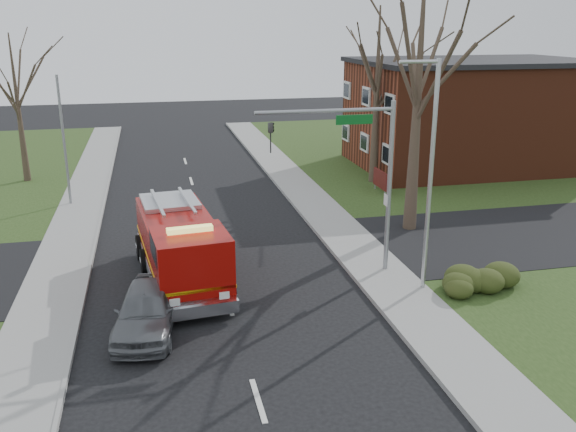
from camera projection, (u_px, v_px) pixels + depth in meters
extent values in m
plane|color=black|center=(229.00, 303.00, 21.65)|extent=(120.00, 120.00, 0.00)
cube|color=gray|center=(392.00, 286.00, 22.93)|extent=(2.40, 80.00, 0.15)
cube|color=gray|center=(44.00, 319.00, 20.32)|extent=(2.40, 80.00, 0.15)
cube|color=maroon|center=(471.00, 116.00, 41.33)|extent=(15.00, 10.00, 7.00)
cube|color=black|center=(476.00, 61.00, 40.25)|extent=(15.40, 10.40, 0.30)
cube|color=silver|center=(365.00, 142.00, 40.19)|extent=(0.12, 1.40, 1.20)
cube|color=#521513|center=(380.00, 179.00, 35.21)|extent=(0.12, 2.00, 1.00)
cylinder|color=gray|center=(385.00, 190.00, 34.60)|extent=(0.08, 0.08, 0.90)
cylinder|color=gray|center=(375.00, 183.00, 36.09)|extent=(0.08, 0.08, 0.90)
ellipsoid|color=#293714|center=(474.00, 277.00, 22.44)|extent=(2.80, 2.00, 0.90)
cone|color=#3E2E24|center=(417.00, 105.00, 27.42)|extent=(0.64, 0.64, 12.00)
cone|color=#3E2E24|center=(376.00, 98.00, 36.33)|extent=(0.56, 0.56, 10.50)
cone|color=#3E2E24|center=(18.00, 110.00, 36.77)|extent=(0.44, 0.44, 9.00)
cylinder|color=gray|center=(389.00, 190.00, 23.39)|extent=(0.18, 0.18, 6.80)
cylinder|color=gray|center=(326.00, 111.00, 21.90)|extent=(5.20, 0.14, 0.14)
cube|color=#0C591E|center=(354.00, 120.00, 22.24)|extent=(1.40, 0.06, 0.35)
imported|color=black|center=(271.00, 122.00, 21.58)|extent=(0.22, 0.18, 1.10)
cylinder|color=#B7BABF|center=(430.00, 181.00, 21.43)|extent=(0.16, 0.16, 8.40)
cylinder|color=#B7BABF|center=(419.00, 62.00, 20.05)|extent=(1.40, 0.12, 0.12)
cylinder|color=gray|center=(64.00, 142.00, 32.17)|extent=(0.14, 0.14, 7.00)
cube|color=#8F0A06|center=(175.00, 236.00, 24.10)|extent=(2.99, 5.21, 2.01)
cube|color=#8F0A06|center=(192.00, 265.00, 20.77)|extent=(2.74, 2.74, 2.30)
cube|color=#B7BABF|center=(181.00, 265.00, 23.31)|extent=(3.27, 7.69, 0.43)
cube|color=#E5B20C|center=(181.00, 252.00, 23.15)|extent=(3.28, 7.69, 0.11)
cube|color=black|center=(196.00, 256.00, 19.60)|extent=(2.19, 0.32, 0.81)
cube|color=#E5D866|center=(190.00, 229.00, 20.38)|extent=(1.56, 0.49, 0.17)
cylinder|color=black|center=(157.00, 301.00, 20.64)|extent=(0.44, 1.08, 1.05)
cylinder|color=black|center=(229.00, 291.00, 21.40)|extent=(0.44, 1.08, 1.05)
cylinder|color=black|center=(141.00, 247.00, 25.57)|extent=(0.44, 1.08, 1.05)
cylinder|color=black|center=(199.00, 241.00, 26.33)|extent=(0.44, 1.08, 1.05)
imported|color=#5B5E63|center=(147.00, 309.00, 19.50)|extent=(2.49, 4.75, 1.54)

